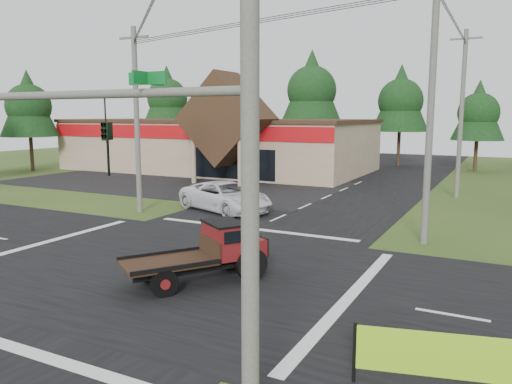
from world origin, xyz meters
The scene contains 19 objects.
ground centered at (0.00, 0.00, 0.00)m, with size 120.00×120.00×0.00m, color #2C4318.
road_ns centered at (0.00, 0.00, 0.01)m, with size 12.00×120.00×0.02m, color black.
road_ew centered at (0.00, 0.00, 0.01)m, with size 120.00×12.00×0.02m, color black.
parking_apron centered at (-14.00, 19.00, 0.01)m, with size 28.00×14.00×0.02m, color black.
cvs_building centered at (-15.70, 29.57, 2.78)m, with size 30.40×18.20×9.19m.
traffic_signal_mast centered at (5.82, -7.50, 4.43)m, with size 8.12×0.24×7.00m.
utility_pole_nr centered at (7.50, -7.50, 5.64)m, with size 2.00×0.30×11.00m.
utility_pole_nw centered at (-8.00, 8.00, 5.39)m, with size 2.00×0.30×10.50m.
utility_pole_ne centered at (8.00, 8.00, 5.89)m, with size 2.00×0.30×11.50m.
utility_pole_n centered at (8.00, 22.00, 5.74)m, with size 2.00×0.30×11.20m.
tree_row_a centered at (-30.00, 40.00, 8.05)m, with size 6.72×6.72×12.12m.
tree_row_b centered at (-20.00, 42.00, 6.70)m, with size 5.60×5.60×10.10m.
tree_row_c centered at (-10.00, 41.00, 8.72)m, with size 7.28×7.28×13.13m.
tree_row_d centered at (0.00, 42.00, 7.38)m, with size 6.16×6.16×11.11m.
tree_row_e centered at (8.00, 40.00, 6.03)m, with size 5.04×5.04×9.09m.
tree_side_w centered at (-32.00, 20.00, 6.70)m, with size 5.60×5.60×10.10m.
antique_flatbed_truck centered at (2.03, -0.91, 1.03)m, with size 1.87×4.90×2.05m, color #610D16, non-canonical shape.
roadside_banner centered at (10.38, -4.29, 0.67)m, with size 3.92×0.11×1.34m, color #95DA1D, non-canonical shape.
white_pickup centered at (-3.67, 10.54, 0.86)m, with size 2.87×6.22×1.73m, color white.
Camera 1 is at (11.18, -14.46, 5.62)m, focal length 35.00 mm.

